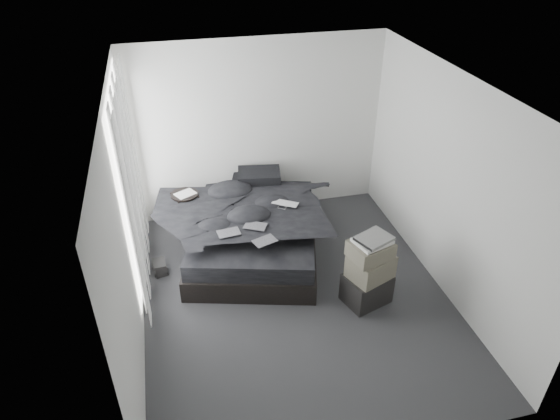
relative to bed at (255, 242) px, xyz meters
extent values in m
cube|color=#323234|center=(0.30, -1.02, -0.14)|extent=(3.60, 4.20, 0.01)
cube|color=white|center=(0.30, -1.02, 2.46)|extent=(3.60, 4.20, 0.01)
cube|color=silver|center=(0.30, 1.08, 1.16)|extent=(3.60, 0.01, 2.60)
cube|color=silver|center=(0.30, -3.12, 1.16)|extent=(3.60, 0.01, 2.60)
cube|color=silver|center=(-1.50, -1.02, 1.16)|extent=(0.01, 4.20, 2.60)
cube|color=silver|center=(2.10, -1.02, 1.16)|extent=(0.01, 4.20, 2.60)
cube|color=white|center=(-1.48, -0.12, 1.21)|extent=(0.02, 2.00, 2.30)
cube|color=white|center=(-1.43, -0.12, 1.14)|extent=(0.06, 2.12, 2.48)
cube|color=black|center=(0.00, 0.00, 0.00)|extent=(2.12, 2.48, 0.29)
cube|color=black|center=(0.00, 0.00, 0.26)|extent=(2.04, 2.41, 0.23)
imported|color=black|center=(-0.01, -0.05, 0.50)|extent=(2.00, 2.17, 0.25)
cube|color=black|center=(0.17, 0.81, 0.44)|extent=(0.73, 0.59, 0.14)
cube|color=black|center=(0.23, 0.77, 0.58)|extent=(0.66, 0.51, 0.13)
imported|color=silver|center=(0.39, -0.05, 0.63)|extent=(0.41, 0.37, 0.03)
cube|color=black|center=(-0.40, -0.48, 0.62)|extent=(0.29, 0.21, 0.01)
cube|color=black|center=(-0.06, -0.41, 0.63)|extent=(0.32, 0.28, 0.01)
cube|color=black|center=(-0.01, -0.75, 0.64)|extent=(0.31, 0.26, 0.01)
cylinder|color=black|center=(-0.85, 0.57, 0.20)|extent=(0.47, 0.47, 0.69)
cube|color=white|center=(-0.84, 0.56, 0.55)|extent=(0.33, 0.30, 0.01)
cube|color=black|center=(-1.28, -0.18, -0.07)|extent=(0.20, 0.25, 0.16)
cube|color=black|center=(1.10, -1.28, 0.04)|extent=(0.61, 0.54, 0.38)
cube|color=#5C5849|center=(1.12, -1.29, 0.37)|extent=(0.58, 0.53, 0.29)
cube|color=#5C5849|center=(1.09, -1.29, 0.62)|extent=(0.53, 0.47, 0.20)
cube|color=silver|center=(1.10, -1.28, 0.74)|extent=(0.46, 0.41, 0.04)
cube|color=silver|center=(1.12, -1.29, 0.77)|extent=(0.46, 0.43, 0.04)
camera|label=1|loc=(-0.95, -5.41, 4.02)|focal=32.00mm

